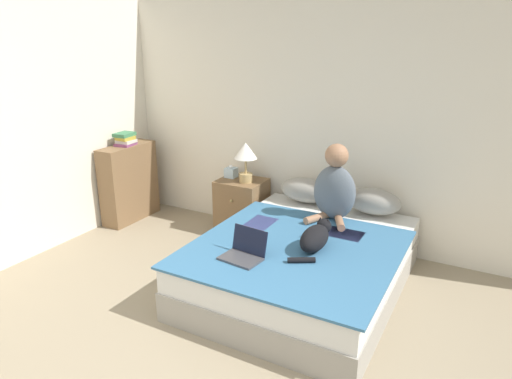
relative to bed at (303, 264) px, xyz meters
The scene contains 13 objects.
wall_back 1.52m from the bed, 95.75° to the left, with size 6.09×0.05×2.55m.
wall_side 2.93m from the bed, 168.15° to the right, with size 0.05×4.29×2.55m.
bed is the anchor object (origin of this frame).
pillow_near 1.01m from the bed, 112.46° to the left, with size 0.54×0.28×0.26m.
pillow_far 1.01m from the bed, 67.52° to the left, with size 0.54×0.28×0.26m.
person_sitting 0.79m from the bed, 83.72° to the left, with size 0.41×0.40×0.73m.
cat_tabby 0.40m from the bed, 40.95° to the right, with size 0.21×0.61×0.20m.
laptop_open 0.69m from the bed, 116.51° to the right, with size 0.34×0.29×0.22m.
nightstand 1.37m from the bed, 143.52° to the left, with size 0.50×0.46×0.62m.
table_lamp 1.45m from the bed, 142.91° to the left, with size 0.25×0.25×0.44m.
tissue_box 1.58m from the bed, 145.90° to the left, with size 0.12×0.12×0.14m.
bookshelf 2.56m from the bed, 168.46° to the left, with size 0.26×0.74×0.92m.
book_stack_top 2.66m from the bed, 168.43° to the left, with size 0.22×0.25×0.15m.
Camera 1 is at (1.47, -1.15, 2.13)m, focal length 32.00 mm.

